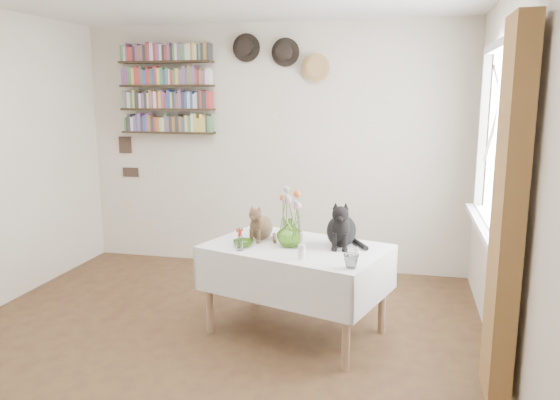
% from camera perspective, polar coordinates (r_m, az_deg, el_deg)
% --- Properties ---
extents(room, '(4.08, 4.58, 2.58)m').
position_cam_1_polar(room, '(3.51, -9.69, 1.93)').
color(room, brown).
rests_on(room, ground).
extents(window, '(0.12, 1.52, 1.32)m').
position_cam_1_polar(window, '(4.07, 21.77, 4.59)').
color(window, white).
rests_on(window, room).
extents(curtain, '(0.12, 0.38, 2.10)m').
position_cam_1_polar(curtain, '(3.20, 22.71, -1.50)').
color(curtain, brown).
rests_on(curtain, room).
extents(dining_table, '(1.48, 1.18, 0.69)m').
position_cam_1_polar(dining_table, '(4.11, 1.69, -7.08)').
color(dining_table, white).
rests_on(dining_table, room).
extents(tabby_cat, '(0.23, 0.27, 0.29)m').
position_cam_1_polar(tabby_cat, '(4.21, -1.97, -2.20)').
color(tabby_cat, brown).
rests_on(tabby_cat, dining_table).
extents(black_cat, '(0.25, 0.31, 0.36)m').
position_cam_1_polar(black_cat, '(4.04, 6.46, -2.33)').
color(black_cat, black).
rests_on(black_cat, dining_table).
extents(flower_vase, '(0.20, 0.20, 0.21)m').
position_cam_1_polar(flower_vase, '(4.03, 1.05, -3.41)').
color(flower_vase, '#90CF4E').
rests_on(flower_vase, dining_table).
extents(green_bowl, '(0.16, 0.16, 0.05)m').
position_cam_1_polar(green_bowl, '(4.05, -3.87, -4.53)').
color(green_bowl, '#90CF4E').
rests_on(green_bowl, dining_table).
extents(drinking_glass, '(0.13, 0.13, 0.09)m').
position_cam_1_polar(drinking_glass, '(3.57, 7.44, -6.35)').
color(drinking_glass, white).
rests_on(drinking_glass, dining_table).
extents(candlestick, '(0.05, 0.05, 0.18)m').
position_cam_1_polar(candlestick, '(3.73, 2.27, -5.25)').
color(candlestick, white).
rests_on(candlestick, dining_table).
extents(berry_jar, '(0.05, 0.05, 0.19)m').
position_cam_1_polar(berry_jar, '(3.93, -4.24, -4.08)').
color(berry_jar, white).
rests_on(berry_jar, dining_table).
extents(porcelain_figurine, '(0.05, 0.05, 0.09)m').
position_cam_1_polar(porcelain_figurine, '(3.72, 7.92, -5.77)').
color(porcelain_figurine, white).
rests_on(porcelain_figurine, dining_table).
extents(flower_bouquet, '(0.17, 0.13, 0.39)m').
position_cam_1_polar(flower_bouquet, '(3.98, 1.10, -0.09)').
color(flower_bouquet, '#4C7233').
rests_on(flower_bouquet, flower_vase).
extents(bookshelf_unit, '(1.00, 0.16, 0.91)m').
position_cam_1_polar(bookshelf_unit, '(5.89, -11.74, 11.24)').
color(bookshelf_unit, '#312415').
rests_on(bookshelf_unit, room).
extents(wall_hats, '(0.98, 0.09, 0.48)m').
position_cam_1_polar(wall_hats, '(5.54, 0.17, 14.85)').
color(wall_hats, black).
rests_on(wall_hats, room).
extents(wall_art_plaques, '(0.21, 0.02, 0.44)m').
position_cam_1_polar(wall_art_plaques, '(6.23, -15.65, 4.42)').
color(wall_art_plaques, '#38281E').
rests_on(wall_art_plaques, room).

